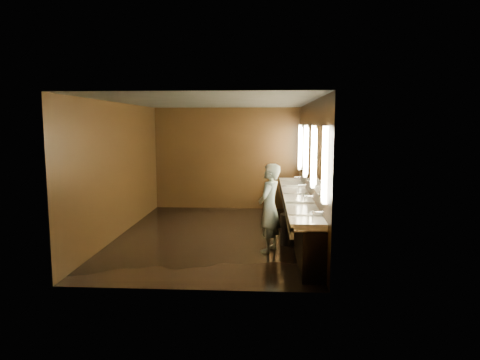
{
  "coord_description": "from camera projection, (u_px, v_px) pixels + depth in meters",
  "views": [
    {
      "loc": [
        1.1,
        -8.8,
        2.36
      ],
      "look_at": [
        0.55,
        0.0,
        1.2
      ],
      "focal_mm": 32.0,
      "sensor_mm": 36.0,
      "label": 1
    }
  ],
  "objects": [
    {
      "name": "wall_right",
      "position": [
        310.0,
        171.0,
        8.78
      ],
      "size": [
        0.02,
        6.0,
        2.8
      ],
      "primitive_type": "cube",
      "color": "black",
      "rests_on": "floor"
    },
    {
      "name": "trash_bin",
      "position": [
        290.0,
        229.0,
        8.38
      ],
      "size": [
        0.5,
        0.5,
        0.6
      ],
      "primitive_type": "cylinder",
      "rotation": [
        0.0,
        0.0,
        0.34
      ],
      "color": "black",
      "rests_on": "floor"
    },
    {
      "name": "wall_front",
      "position": [
        187.0,
        193.0,
        5.93
      ],
      "size": [
        4.0,
        0.02,
        2.8
      ],
      "primitive_type": "cube",
      "color": "black",
      "rests_on": "floor"
    },
    {
      "name": "wall_left",
      "position": [
        119.0,
        169.0,
        9.02
      ],
      "size": [
        0.02,
        6.0,
        2.8
      ],
      "primitive_type": "cube",
      "color": "black",
      "rests_on": "floor"
    },
    {
      "name": "mirror_band",
      "position": [
        309.0,
        154.0,
        8.74
      ],
      "size": [
        0.06,
        5.03,
        1.15
      ],
      "color": "#FFECB4",
      "rests_on": "wall_right"
    },
    {
      "name": "sink_counter",
      "position": [
        299.0,
        214.0,
        8.91
      ],
      "size": [
        0.55,
        5.4,
        1.01
      ],
      "color": "black",
      "rests_on": "floor"
    },
    {
      "name": "floor",
      "position": [
        214.0,
        235.0,
        9.08
      ],
      "size": [
        6.0,
        6.0,
        0.0
      ],
      "primitive_type": "plane",
      "color": "black",
      "rests_on": "ground"
    },
    {
      "name": "wall_back",
      "position": [
        227.0,
        159.0,
        11.87
      ],
      "size": [
        4.0,
        0.02,
        2.8
      ],
      "primitive_type": "cube",
      "color": "black",
      "rests_on": "floor"
    },
    {
      "name": "person",
      "position": [
        269.0,
        208.0,
        7.87
      ],
      "size": [
        0.58,
        0.7,
        1.64
      ],
      "primitive_type": "imported",
      "rotation": [
        0.0,
        0.0,
        -1.94
      ],
      "color": "#95C9DE",
      "rests_on": "floor"
    },
    {
      "name": "ceiling",
      "position": [
        213.0,
        102.0,
        8.72
      ],
      "size": [
        4.0,
        6.0,
        0.02
      ],
      "primitive_type": "cube",
      "color": "#2D2D2B",
      "rests_on": "wall_back"
    }
  ]
}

